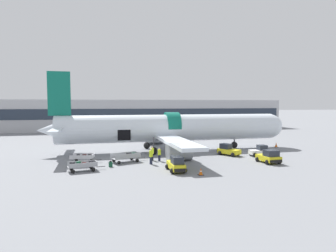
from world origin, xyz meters
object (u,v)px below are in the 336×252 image
(baggage_cart_queued, at_px, (83,158))
(baggage_cart_empty, at_px, (83,166))
(airplane, at_px, (169,129))
(baggage_cart_loading, at_px, (127,157))
(suitcase_on_tarmac_upright, at_px, (111,164))
(ground_crew_driver, at_px, (151,156))
(baggage_tug_spare, at_px, (269,157))
(ground_crew_loader_a, at_px, (152,153))
(baggage_tug_mid, at_px, (260,151))
(ground_crew_loader_b, at_px, (159,154))
(baggage_tug_lead, at_px, (228,150))
(baggage_tug_rear, at_px, (176,165))

(baggage_cart_queued, relative_size, baggage_cart_empty, 0.94)
(airplane, distance_m, baggage_cart_loading, 10.04)
(suitcase_on_tarmac_upright, bearing_deg, baggage_cart_loading, 49.61)
(airplane, distance_m, ground_crew_driver, 10.09)
(baggage_cart_empty, relative_size, ground_crew_driver, 2.12)
(baggage_tug_spare, bearing_deg, baggage_cart_queued, 165.72)
(ground_crew_loader_a, relative_size, suitcase_on_tarmac_upright, 2.52)
(baggage_cart_loading, distance_m, ground_crew_driver, 3.17)
(baggage_cart_empty, relative_size, suitcase_on_tarmac_upright, 5.63)
(baggage_tug_mid, bearing_deg, ground_crew_loader_b, -179.08)
(baggage_tug_lead, bearing_deg, baggage_tug_mid, -22.26)
(ground_crew_loader_a, bearing_deg, baggage_cart_queued, 176.19)
(airplane, distance_m, baggage_tug_spare, 14.74)
(baggage_cart_loading, height_order, baggage_cart_empty, baggage_cart_loading)
(baggage_tug_lead, height_order, baggage_cart_empty, baggage_tug_lead)
(airplane, distance_m, ground_crew_loader_a, 7.98)
(airplane, height_order, suitcase_on_tarmac_upright, airplane)
(baggage_tug_mid, distance_m, baggage_cart_empty, 22.26)
(baggage_cart_loading, distance_m, suitcase_on_tarmac_upright, 3.09)
(baggage_cart_queued, bearing_deg, baggage_tug_lead, 1.90)
(baggage_tug_mid, distance_m, ground_crew_loader_a, 14.12)
(baggage_tug_mid, xyz_separation_m, baggage_cart_queued, (-22.05, 0.92, -0.07))
(airplane, xyz_separation_m, baggage_tug_mid, (10.39, -7.06, -2.59))
(baggage_tug_mid, xyz_separation_m, ground_crew_loader_b, (-13.36, -0.22, 0.23))
(baggage_tug_rear, xyz_separation_m, baggage_cart_empty, (-9.10, 2.43, -0.16))
(baggage_cart_loading, relative_size, ground_crew_driver, 2.34)
(baggage_cart_queued, bearing_deg, ground_crew_driver, -20.19)
(baggage_tug_mid, relative_size, baggage_cart_queued, 0.73)
(baggage_cart_empty, bearing_deg, baggage_tug_lead, 15.40)
(baggage_cart_queued, relative_size, suitcase_on_tarmac_upright, 5.28)
(baggage_tug_lead, relative_size, ground_crew_driver, 1.83)
(ground_crew_loader_b, bearing_deg, airplane, 67.81)
(baggage_cart_queued, distance_m, ground_crew_loader_a, 7.96)
(ground_crew_driver, bearing_deg, suitcase_on_tarmac_upright, -174.63)
(baggage_tug_mid, bearing_deg, ground_crew_loader_a, 178.43)
(baggage_tug_rear, bearing_deg, suitcase_on_tarmac_upright, 149.28)
(baggage_cart_loading, relative_size, baggage_cart_queued, 1.18)
(baggage_tug_lead, xyz_separation_m, baggage_tug_spare, (2.32, -5.86, 0.02))
(baggage_tug_rear, xyz_separation_m, ground_crew_driver, (-1.78, 4.14, 0.26))
(baggage_tug_lead, distance_m, ground_crew_loader_a, 10.45)
(ground_crew_loader_a, bearing_deg, baggage_tug_mid, -1.57)
(airplane, height_order, baggage_tug_mid, airplane)
(baggage_tug_spare, bearing_deg, airplane, 128.24)
(baggage_tug_lead, relative_size, baggage_tug_spare, 1.10)
(ground_crew_loader_a, height_order, suitcase_on_tarmac_upright, ground_crew_loader_a)
(airplane, distance_m, baggage_tug_lead, 9.04)
(ground_crew_loader_a, distance_m, suitcase_on_tarmac_upright, 5.70)
(baggage_tug_rear, height_order, ground_crew_loader_a, ground_crew_loader_a)
(suitcase_on_tarmac_upright, bearing_deg, baggage_tug_rear, -30.72)
(baggage_tug_rear, distance_m, ground_crew_loader_a, 6.45)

